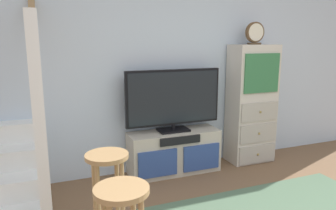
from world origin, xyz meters
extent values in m
cube|color=silver|center=(0.00, 2.46, 1.35)|extent=(6.40, 0.12, 2.70)
cube|color=#BCB29E|center=(-0.30, 2.20, 0.26)|extent=(1.09, 0.36, 0.51)
cube|color=#2D4784|center=(-0.57, 2.01, 0.21)|extent=(0.46, 0.02, 0.31)
cube|color=#2D4784|center=(-0.03, 2.01, 0.21)|extent=(0.46, 0.02, 0.31)
cube|color=black|center=(-0.30, 2.01, 0.46)|extent=(0.49, 0.02, 0.09)
cube|color=black|center=(-0.30, 2.22, 0.52)|extent=(0.36, 0.22, 0.02)
cylinder|color=black|center=(-0.30, 2.22, 0.56)|extent=(0.05, 0.05, 0.06)
cube|color=black|center=(-0.30, 2.22, 0.92)|extent=(1.15, 0.05, 0.65)
cube|color=black|center=(-0.30, 2.19, 0.92)|extent=(1.10, 0.01, 0.60)
cube|color=beige|center=(0.78, 2.21, 0.76)|extent=(0.58, 0.34, 1.51)
cube|color=#ADA497|center=(0.78, 2.03, 0.14)|extent=(0.53, 0.02, 0.23)
sphere|color=olive|center=(0.78, 2.01, 0.14)|extent=(0.03, 0.03, 0.03)
cube|color=#ADA497|center=(0.78, 2.03, 0.42)|extent=(0.53, 0.02, 0.23)
sphere|color=olive|center=(0.78, 2.01, 0.42)|extent=(0.03, 0.03, 0.03)
cube|color=#ADA497|center=(0.78, 2.03, 0.69)|extent=(0.53, 0.02, 0.23)
sphere|color=olive|center=(0.78, 2.01, 0.69)|extent=(0.03, 0.03, 0.03)
cube|color=#337042|center=(0.78, 2.03, 1.17)|extent=(0.49, 0.02, 0.48)
cube|color=#4C3823|center=(0.76, 2.19, 1.53)|extent=(0.15, 0.08, 0.02)
cylinder|color=brown|center=(0.76, 2.19, 1.66)|extent=(0.25, 0.04, 0.25)
cylinder|color=beige|center=(0.76, 2.16, 1.66)|extent=(0.21, 0.01, 0.21)
cube|color=white|center=(-1.75, 1.40, 0.90)|extent=(0.09, 0.09, 1.80)
cube|color=#9E7547|center=(-1.75, 2.05, 1.70)|extent=(0.06, 1.33, 0.99)
cylinder|color=#A37A4C|center=(-1.31, 0.58, 0.69)|extent=(0.34, 0.34, 0.03)
cylinder|color=#A37A4C|center=(-1.37, 1.11, 0.34)|extent=(0.04, 0.04, 0.67)
cylinder|color=#A37A4C|center=(-1.19, 1.11, 0.34)|extent=(0.04, 0.04, 0.67)
cylinder|color=#A37A4C|center=(-1.37, 1.30, 0.34)|extent=(0.04, 0.04, 0.67)
cylinder|color=#A37A4C|center=(-1.19, 1.30, 0.34)|extent=(0.04, 0.04, 0.67)
cylinder|color=#A37A4C|center=(-1.28, 1.20, 0.69)|extent=(0.34, 0.34, 0.03)
camera|label=1|loc=(-1.70, -1.18, 1.59)|focal=34.37mm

